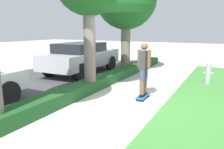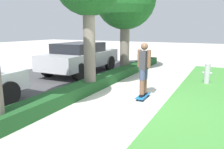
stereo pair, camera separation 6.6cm
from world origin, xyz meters
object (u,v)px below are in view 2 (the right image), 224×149
at_px(skater_person, 144,68).
at_px(parked_car_middle, 81,57).
at_px(fire_hydrant, 207,73).
at_px(skateboard, 143,96).

bearing_deg(skater_person, parked_car_middle, 58.63).
height_order(skater_person, fire_hydrant, skater_person).
distance_m(skater_person, parked_car_middle, 4.68).
relative_size(parked_car_middle, fire_hydrant, 5.28).
xyz_separation_m(skater_person, parked_car_middle, (2.43, 3.99, -0.16)).
relative_size(skater_person, fire_hydrant, 1.89).
xyz_separation_m(skater_person, fire_hydrant, (2.91, -1.56, -0.52)).
height_order(skateboard, skater_person, skater_person).
bearing_deg(fire_hydrant, parked_car_middle, 94.89).
relative_size(skater_person, parked_car_middle, 0.36).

